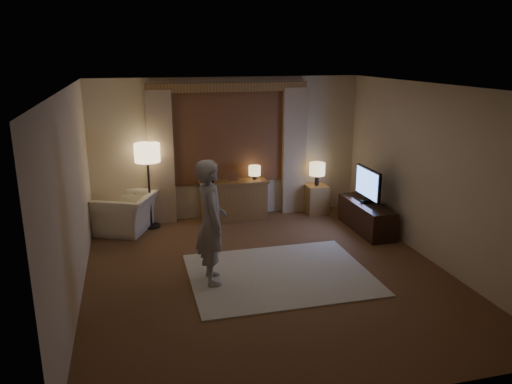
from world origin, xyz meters
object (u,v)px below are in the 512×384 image
object	(u,v)px
side_table	(316,199)
tv_stand	(366,217)
person	(211,222)
armchair	(127,213)
sideboard	(234,201)

from	to	relation	value
side_table	tv_stand	xyz separation A→B (m)	(0.50, -1.12, -0.03)
person	armchair	bearing A→B (deg)	24.81
armchair	side_table	bearing A→B (deg)	115.06
armchair	person	distance (m)	2.68
side_table	tv_stand	distance (m)	1.23
sideboard	side_table	xyz separation A→B (m)	(1.62, -0.05, -0.07)
armchair	tv_stand	xyz separation A→B (m)	(4.05, -1.03, -0.08)
side_table	tv_stand	size ratio (longest dim) A/B	0.40
sideboard	person	size ratio (longest dim) A/B	0.71
side_table	tv_stand	world-z (taller)	side_table
sideboard	tv_stand	distance (m)	2.42
armchair	person	xyz separation A→B (m)	(1.10, -2.38, 0.54)
sideboard	person	xyz separation A→B (m)	(-0.83, -2.53, 0.51)
armchair	side_table	distance (m)	3.55
sideboard	armchair	xyz separation A→B (m)	(-1.93, -0.15, -0.02)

